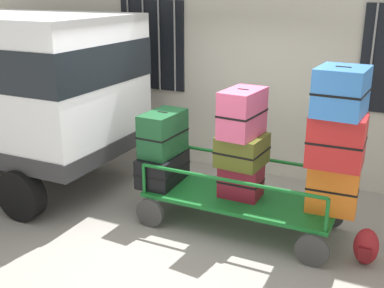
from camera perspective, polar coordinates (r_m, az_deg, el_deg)
ground_plane at (r=6.29m, az=0.32°, el=-9.61°), size 40.00×40.00×0.00m
building_wall at (r=7.64m, az=7.92°, el=14.82°), size 12.00×0.38×5.00m
luggage_cart at (r=6.10m, az=5.78°, el=-6.92°), size 2.46×1.05×0.43m
cart_railing at (r=5.94m, az=5.90°, el=-3.34°), size 2.35×0.91×0.41m
suitcase_left_bottom at (r=6.41m, az=-3.54°, el=-2.92°), size 0.50×0.80×0.40m
suitcase_left_middle at (r=6.27m, az=-3.50°, el=1.31°), size 0.43×0.72×0.58m
suitcase_midleft_bottom at (r=5.99m, az=5.91°, el=-4.40°), size 0.52×0.38×0.43m
suitcase_midleft_middle at (r=5.85m, az=6.06°, el=-0.71°), size 0.58×0.60×0.39m
suitcase_midleft_top at (r=5.68m, az=6.09°, el=3.75°), size 0.45×0.68×0.57m
suitcase_center_bottom at (r=5.73m, az=16.53°, el=-5.20°), size 0.59×0.28×0.62m
suitcase_center_middle at (r=5.48m, az=17.02°, el=0.43°), size 0.62×0.51×0.59m
suitcase_center_top at (r=5.32m, az=17.54°, el=6.07°), size 0.55×0.64×0.53m
backpack at (r=5.70m, az=20.22°, el=-11.55°), size 0.27×0.22×0.44m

